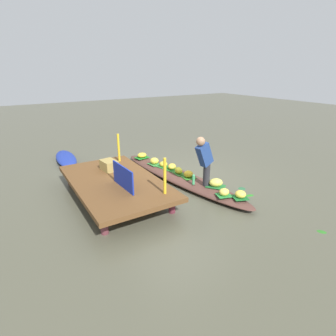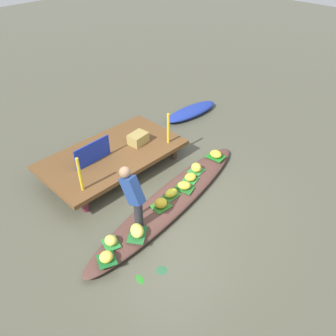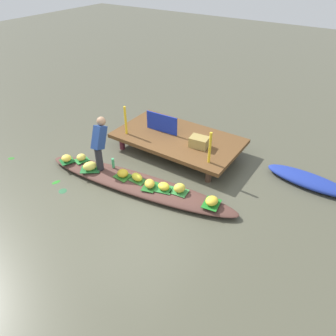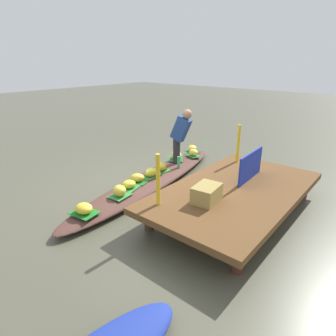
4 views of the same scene
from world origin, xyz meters
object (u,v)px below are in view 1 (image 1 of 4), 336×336
at_px(produce_crate, 109,165).
at_px(market_banner, 123,177).
at_px(banana_bunch_4, 179,170).
at_px(banana_bunch_5, 142,155).
at_px(moored_boat, 66,159).
at_px(banana_bunch_7, 241,194).
at_px(banana_bunch_8, 172,166).
at_px(vendor_person, 204,158).
at_px(banana_bunch_3, 188,174).
at_px(water_bottle, 194,180).
at_px(vendor_boat, 179,177).
at_px(banana_bunch_0, 163,164).
at_px(banana_bunch_2, 154,161).
at_px(banana_bunch_1, 224,192).
at_px(banana_bunch_6, 216,183).

bearing_deg(produce_crate, market_banner, 174.15).
height_order(banana_bunch_4, produce_crate, produce_crate).
height_order(banana_bunch_4, banana_bunch_5, banana_bunch_4).
relative_size(moored_boat, banana_bunch_7, 8.06).
bearing_deg(banana_bunch_8, moored_boat, 39.01).
relative_size(moored_boat, vendor_person, 1.53).
bearing_deg(market_banner, produce_crate, -8.55).
xyz_separation_m(banana_bunch_3, water_bottle, (-0.42, 0.15, 0.03)).
height_order(banana_bunch_4, market_banner, market_banner).
height_order(moored_boat, water_bottle, water_bottle).
distance_m(vendor_boat, market_banner, 1.97).
bearing_deg(water_bottle, banana_bunch_0, -0.80).
relative_size(banana_bunch_2, banana_bunch_4, 0.90).
xyz_separation_m(banana_bunch_1, banana_bunch_8, (1.98, 0.09, -0.00)).
bearing_deg(banana_bunch_4, vendor_person, -177.92).
bearing_deg(produce_crate, banana_bunch_4, -110.06).
relative_size(banana_bunch_8, vendor_person, 0.22).
bearing_deg(banana_bunch_1, banana_bunch_2, 6.49).
distance_m(banana_bunch_4, vendor_person, 1.16).
relative_size(banana_bunch_1, banana_bunch_3, 0.89).
bearing_deg(moored_boat, vendor_boat, -140.78).
bearing_deg(banana_bunch_1, produce_crate, 38.75).
distance_m(banana_bunch_7, banana_bunch_8, 2.27).
bearing_deg(banana_bunch_5, water_bottle, -177.10).
xyz_separation_m(banana_bunch_2, vendor_person, (-1.98, -0.22, 0.59)).
bearing_deg(banana_bunch_7, banana_bunch_8, 7.89).
distance_m(banana_bunch_5, produce_crate, 1.86).
height_order(banana_bunch_5, produce_crate, produce_crate).
height_order(banana_bunch_2, produce_crate, produce_crate).
bearing_deg(produce_crate, banana_bunch_3, -118.97).
bearing_deg(water_bottle, banana_bunch_5, 2.90).
relative_size(banana_bunch_3, banana_bunch_6, 0.80).
relative_size(vendor_boat, market_banner, 5.18).
relative_size(banana_bunch_1, banana_bunch_4, 0.80).
bearing_deg(vendor_person, banana_bunch_6, -124.35).
bearing_deg(banana_bunch_0, produce_crate, 92.01).
xyz_separation_m(vendor_boat, water_bottle, (-0.76, 0.10, 0.21)).
height_order(vendor_boat, produce_crate, produce_crate).
bearing_deg(water_bottle, banana_bunch_2, 3.04).
bearing_deg(banana_bunch_1, banana_bunch_6, -19.88).
relative_size(banana_bunch_7, market_banner, 0.26).
bearing_deg(moored_boat, vendor_person, -147.36).
xyz_separation_m(vendor_boat, produce_crate, (0.63, 1.68, 0.46)).
bearing_deg(banana_bunch_3, banana_bunch_7, -169.89).
height_order(banana_bunch_3, banana_bunch_8, banana_bunch_3).
bearing_deg(vendor_boat, banana_bunch_4, 21.46).
bearing_deg(market_banner, banana_bunch_4, -75.02).
distance_m(moored_boat, vendor_person, 4.76).
distance_m(vendor_boat, banana_bunch_4, 0.18).
height_order(banana_bunch_0, banana_bunch_3, banana_bunch_3).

